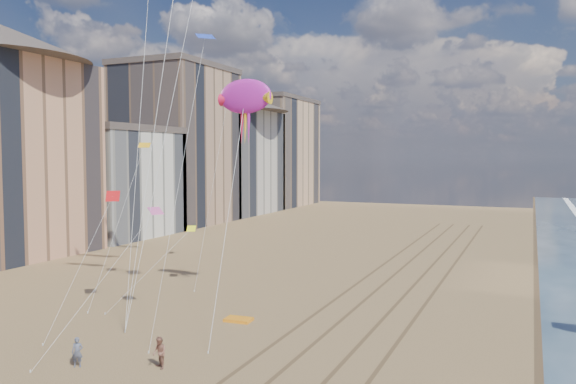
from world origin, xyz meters
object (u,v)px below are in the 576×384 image
Objects in this scene: kite_flyer_a at (77,352)px; kite_flyer_b at (159,353)px; grounded_kite at (239,320)px; show_kite at (245,97)px.

kite_flyer_a is 4.87m from kite_flyer_b.
kite_flyer_b reaches higher than grounded_kite.
grounded_kite is at bearing 40.28° from kite_flyer_a.
grounded_kite is 1.08× the size of kite_flyer_b.
kite_flyer_b is at bearing -9.31° from kite_flyer_a.
kite_flyer_a reaches higher than grounded_kite.
grounded_kite is 1.14× the size of kite_flyer_a.
kite_flyer_b is at bearing -82.07° from show_kite.
kite_flyer_b is (2.04, -14.62, -16.24)m from show_kite.
show_kite reaches higher than grounded_kite.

